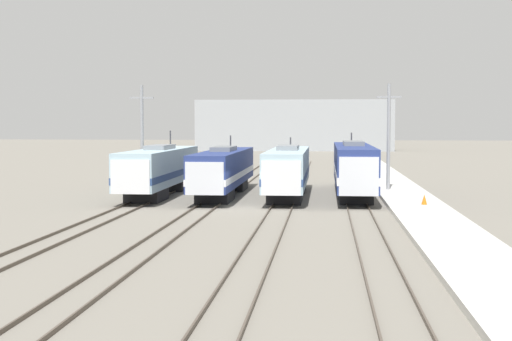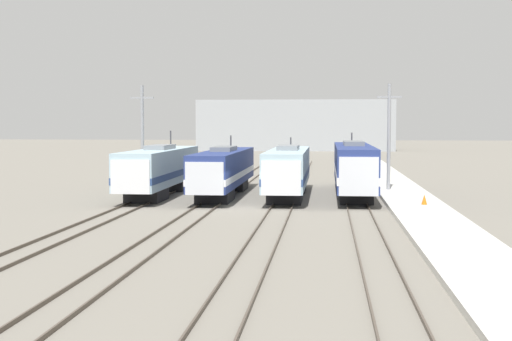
# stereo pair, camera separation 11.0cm
# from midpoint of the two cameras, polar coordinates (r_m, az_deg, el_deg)

# --- Properties ---
(ground_plane) EXTENTS (400.00, 400.00, 0.00)m
(ground_plane) POSITION_cam_midpoint_polar(r_m,az_deg,el_deg) (48.69, -1.06, -3.05)
(ground_plane) COLOR slate
(rail_pair_far_left) EXTENTS (1.51, 120.00, 0.15)m
(rail_pair_far_left) POSITION_cam_midpoint_polar(r_m,az_deg,el_deg) (50.17, -9.91, -2.81)
(rail_pair_far_left) COLOR #4C4238
(rail_pair_far_left) RESTS_ON ground_plane
(rail_pair_center_left) EXTENTS (1.51, 120.00, 0.15)m
(rail_pair_center_left) POSITION_cam_midpoint_polar(r_m,az_deg,el_deg) (49.04, -4.07, -2.92)
(rail_pair_center_left) COLOR #4C4238
(rail_pair_center_left) RESTS_ON ground_plane
(rail_pair_center_right) EXTENTS (1.51, 120.00, 0.15)m
(rail_pair_center_right) POSITION_cam_midpoint_polar(r_m,az_deg,el_deg) (48.45, 1.99, -2.99)
(rail_pair_center_right) COLOR #4C4238
(rail_pair_center_right) RESTS_ON ground_plane
(rail_pair_far_right) EXTENTS (1.51, 120.00, 0.15)m
(rail_pair_far_right) POSITION_cam_midpoint_polar(r_m,az_deg,el_deg) (48.40, 8.12, -3.03)
(rail_pair_far_right) COLOR #4C4238
(rail_pair_far_right) RESTS_ON ground_plane
(locomotive_far_left) EXTENTS (3.02, 17.78, 5.18)m
(locomotive_far_left) POSITION_cam_midpoint_polar(r_m,az_deg,el_deg) (57.48, -7.87, 0.07)
(locomotive_far_left) COLOR #232326
(locomotive_far_left) RESTS_ON ground_plane
(locomotive_center_left) EXTENTS (2.90, 18.50, 4.76)m
(locomotive_center_left) POSITION_cam_midpoint_polar(r_m,az_deg,el_deg) (56.75, -2.72, -0.01)
(locomotive_center_left) COLOR black
(locomotive_center_left) RESTS_ON ground_plane
(locomotive_center_right) EXTENTS (2.96, 17.48, 4.62)m
(locomotive_center_right) POSITION_cam_midpoint_polar(r_m,az_deg,el_deg) (55.93, 2.49, -0.00)
(locomotive_center_right) COLOR #232326
(locomotive_center_right) RESTS_ON ground_plane
(locomotive_far_right) EXTENTS (2.90, 20.11, 5.00)m
(locomotive_far_right) POSITION_cam_midpoint_polar(r_m,az_deg,el_deg) (57.30, 7.75, 0.21)
(locomotive_far_right) COLOR black
(locomotive_far_right) RESTS_ON ground_plane
(catenary_tower_left) EXTENTS (2.04, 0.30, 9.07)m
(catenary_tower_left) POSITION_cam_midpoint_polar(r_m,az_deg,el_deg) (61.98, -9.16, 2.77)
(catenary_tower_left) COLOR gray
(catenary_tower_left) RESTS_ON ground_plane
(catenary_tower_right) EXTENTS (2.04, 0.30, 9.07)m
(catenary_tower_right) POSITION_cam_midpoint_polar(r_m,az_deg,el_deg) (60.15, 10.51, 2.73)
(catenary_tower_right) COLOR gray
(catenary_tower_right) RESTS_ON ground_plane
(platform) EXTENTS (4.00, 120.00, 0.30)m
(platform) POSITION_cam_midpoint_polar(r_m,az_deg,el_deg) (48.73, 12.85, -2.96)
(platform) COLOR beige
(platform) RESTS_ON ground_plane
(traffic_cone) EXTENTS (0.39, 0.39, 0.69)m
(traffic_cone) POSITION_cam_midpoint_polar(r_m,az_deg,el_deg) (49.61, 13.25, -2.27)
(traffic_cone) COLOR orange
(traffic_cone) RESTS_ON platform
(depot_building) EXTENTS (41.68, 14.16, 10.76)m
(depot_building) POSITION_cam_midpoint_polar(r_m,az_deg,el_deg) (155.53, 3.11, 3.63)
(depot_building) COLOR #9EA3A8
(depot_building) RESTS_ON ground_plane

